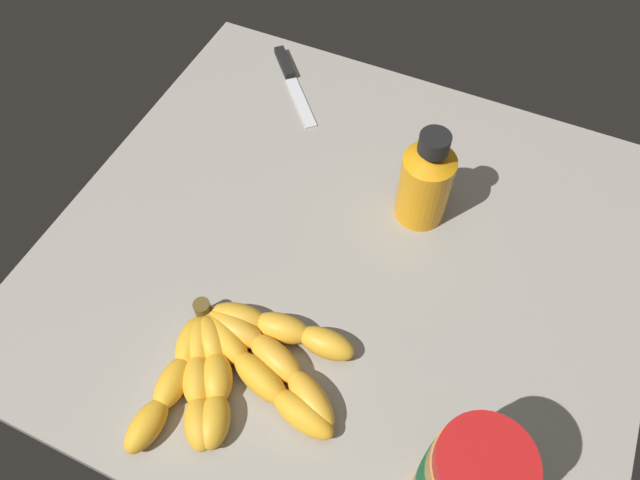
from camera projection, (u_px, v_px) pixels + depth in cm
name	position (u px, v px, depth cm)	size (l,w,h in cm)	color
ground_plane	(346.00, 261.00, 78.36)	(75.05, 70.35, 3.47)	gray
banana_bunch	(237.00, 367.00, 66.69)	(21.62, 21.35, 3.52)	gold
honey_bottle	(426.00, 181.00, 75.27)	(6.73, 6.73, 14.54)	orange
butter_knife	(291.00, 79.00, 94.58)	(13.36, 14.50, 1.20)	silver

